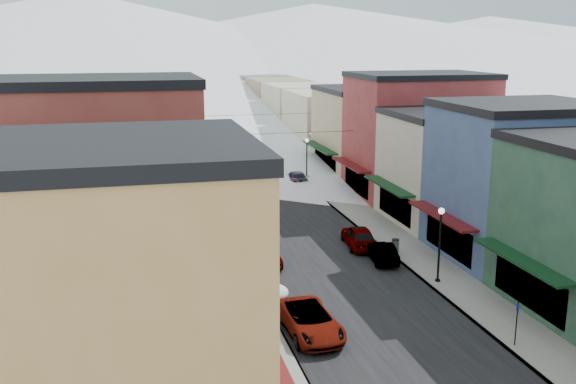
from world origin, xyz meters
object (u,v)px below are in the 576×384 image
car_green_sedan (381,252)px  car_dark_hatch (248,221)px  streetlamp_near (440,235)px  trash_can (395,245)px  car_silver_sedan (263,252)px  car_white_suv (310,321)px

car_green_sedan → car_dark_hatch: bearing=-44.1°
streetlamp_near → trash_can: bearing=93.1°
streetlamp_near → car_dark_hatch: bearing=124.4°
trash_can → streetlamp_near: size_ratio=0.20×
car_dark_hatch → car_green_sedan: bearing=-53.0°
car_silver_sedan → trash_can: (9.22, -0.38, -0.17)m
car_silver_sedan → streetlamp_near: streetlamp_near is taller
car_silver_sedan → car_dark_hatch: bearing=86.4°
car_white_suv → car_dark_hatch: bearing=86.9°
trash_can → car_silver_sedan: bearing=177.7°
car_white_suv → trash_can: (9.08, 10.55, -0.12)m
trash_can → car_dark_hatch: bearing=139.1°
car_dark_hatch → car_green_sedan: size_ratio=1.23×
car_white_suv → trash_can: size_ratio=5.80×
car_silver_sedan → car_green_sedan: car_silver_sedan is taller
car_dark_hatch → car_green_sedan: car_dark_hatch is taller
car_white_suv → car_green_sedan: bearing=48.4°
car_green_sedan → streetlamp_near: streetlamp_near is taller
car_dark_hatch → streetlamp_near: 16.51m
car_dark_hatch → trash_can: 11.81m
car_dark_hatch → trash_can: car_dark_hatch is taller
car_white_suv → trash_can: 13.92m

